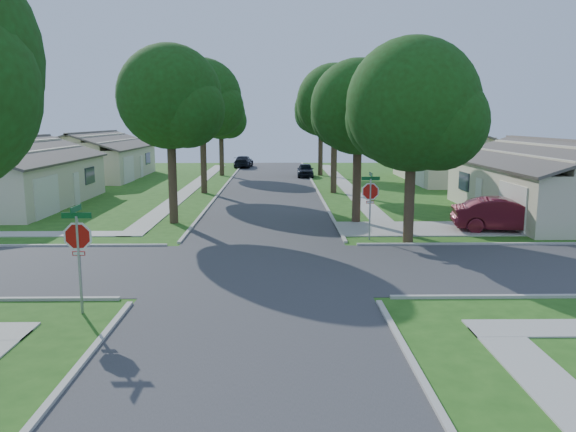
% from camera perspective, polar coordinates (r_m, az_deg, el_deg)
% --- Properties ---
extents(ground, '(100.00, 100.00, 0.00)m').
position_cam_1_polar(ground, '(20.21, -2.91, -5.28)').
color(ground, '#265617').
rests_on(ground, ground).
extents(road_ns, '(7.00, 100.00, 0.02)m').
position_cam_1_polar(road_ns, '(20.20, -2.91, -5.26)').
color(road_ns, '#333335').
rests_on(road_ns, ground).
extents(sidewalk_ne, '(1.20, 40.00, 0.04)m').
position_cam_1_polar(sidewalk_ne, '(46.12, 5.77, 3.20)').
color(sidewalk_ne, '#9E9B91').
rests_on(sidewalk_ne, ground).
extents(sidewalk_nw, '(1.20, 40.00, 0.04)m').
position_cam_1_polar(sidewalk_nw, '(46.30, -9.42, 3.14)').
color(sidewalk_nw, '#9E9B91').
rests_on(sidewalk_nw, ground).
extents(driveway, '(8.80, 3.60, 0.05)m').
position_cam_1_polar(driveway, '(28.05, 13.94, -1.25)').
color(driveway, '#9E9B91').
rests_on(driveway, ground).
extents(stop_sign_sw, '(1.05, 0.80, 2.98)m').
position_cam_1_polar(stop_sign_sw, '(16.08, -20.56, -2.37)').
color(stop_sign_sw, gray).
rests_on(stop_sign_sw, ground).
extents(stop_sign_ne, '(1.05, 0.80, 2.98)m').
position_cam_1_polar(stop_sign_ne, '(24.74, 8.36, 2.20)').
color(stop_sign_ne, gray).
rests_on(stop_sign_ne, ground).
extents(tree_e_near, '(4.97, 4.80, 8.28)m').
position_cam_1_polar(tree_e_near, '(28.80, 7.25, 10.48)').
color(tree_e_near, '#38281C').
rests_on(tree_e_near, ground).
extents(tree_e_mid, '(5.59, 5.40, 9.21)m').
position_cam_1_polar(tree_e_mid, '(40.73, 4.84, 11.14)').
color(tree_e_mid, '#38281C').
rests_on(tree_e_mid, ground).
extents(tree_e_far, '(5.17, 5.00, 8.72)m').
position_cam_1_polar(tree_e_far, '(53.67, 3.42, 10.51)').
color(tree_e_far, '#38281C').
rests_on(tree_e_far, ground).
extents(tree_w_near, '(5.38, 5.20, 8.97)m').
position_cam_1_polar(tree_w_near, '(29.02, -11.80, 11.28)').
color(tree_w_near, '#38281C').
rests_on(tree_w_near, ground).
extents(tree_w_mid, '(5.80, 5.60, 9.56)m').
position_cam_1_polar(tree_w_mid, '(40.88, -8.64, 11.39)').
color(tree_w_mid, '#38281C').
rests_on(tree_w_mid, ground).
extents(tree_w_far, '(4.76, 4.60, 8.04)m').
position_cam_1_polar(tree_w_far, '(53.78, -6.79, 9.96)').
color(tree_w_far, '#38281C').
rests_on(tree_w_far, ground).
extents(tree_ne_corner, '(5.80, 5.60, 8.66)m').
position_cam_1_polar(tree_ne_corner, '(24.38, 12.68, 10.35)').
color(tree_ne_corner, '#38281C').
rests_on(tree_ne_corner, ground).
extents(house_ne_near, '(8.42, 13.60, 4.23)m').
position_cam_1_polar(house_ne_near, '(34.33, 25.53, 2.57)').
color(house_ne_near, beige).
rests_on(house_ne_near, ground).
extents(house_ne_far, '(8.42, 13.60, 4.23)m').
position_cam_1_polar(house_ne_far, '(50.99, 16.55, 5.15)').
color(house_ne_far, beige).
rests_on(house_ne_far, ground).
extents(house_nw_near, '(8.42, 13.60, 4.23)m').
position_cam_1_polar(house_nw_near, '(38.50, -26.69, 3.16)').
color(house_nw_near, beige).
rests_on(house_nw_near, ground).
extents(house_nw_far, '(8.42, 13.60, 4.23)m').
position_cam_1_polar(house_nw_far, '(54.26, -18.97, 5.28)').
color(house_nw_far, beige).
rests_on(house_nw_far, ground).
extents(car_driveway, '(5.02, 2.42, 1.59)m').
position_cam_1_polar(car_driveway, '(28.45, 21.17, 0.10)').
color(car_driveway, '#51101C').
rests_on(car_driveway, ground).
extents(car_curb_east, '(1.61, 3.77, 1.27)m').
position_cam_1_polar(car_curb_east, '(52.37, 1.77, 4.69)').
color(car_curb_east, black).
rests_on(car_curb_east, ground).
extents(car_curb_west, '(2.11, 4.58, 1.30)m').
position_cam_1_polar(car_curb_west, '(63.03, -4.54, 5.53)').
color(car_curb_west, black).
rests_on(car_curb_west, ground).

